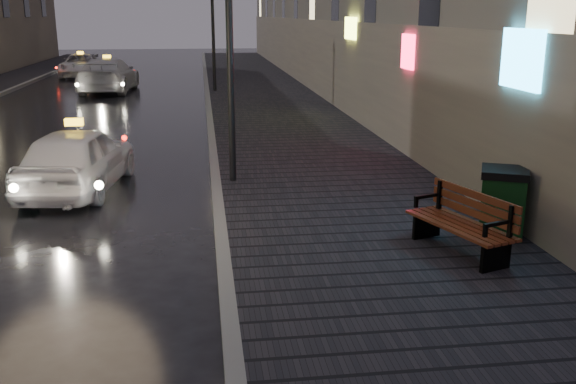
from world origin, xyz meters
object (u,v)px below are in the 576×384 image
object	(u,v)px
lamp_near	(229,12)
bench	(464,222)
lamp_far	(213,13)
taxi_near	(77,159)
taxi_mid	(108,75)
taxi_far	(81,65)
trash_bin	(502,201)

from	to	relation	value
lamp_near	bench	xyz separation A→B (m)	(3.07, -4.56, -2.89)
lamp_far	taxi_near	world-z (taller)	lamp_far
lamp_far	bench	world-z (taller)	lamp_far
lamp_near	lamp_far	distance (m)	16.00
lamp_far	taxi_near	bearing A→B (deg)	-101.05
taxi_mid	lamp_far	bearing A→B (deg)	167.61
taxi_mid	lamp_near	bearing A→B (deg)	109.15
taxi_far	taxi_near	bearing A→B (deg)	-83.12
lamp_far	taxi_near	size ratio (longest dim) A/B	1.35
lamp_far	taxi_mid	bearing A→B (deg)	163.78
trash_bin	taxi_mid	bearing A→B (deg)	137.03
lamp_far	taxi_far	size ratio (longest dim) A/B	1.16
taxi_near	taxi_far	world-z (taller)	taxi_near
lamp_near	taxi_mid	distance (m)	18.23
lamp_near	lamp_far	bearing A→B (deg)	90.00
trash_bin	taxi_far	size ratio (longest dim) A/B	0.23
lamp_near	trash_bin	distance (m)	6.22
lamp_near	taxi_mid	size ratio (longest dim) A/B	1.01
bench	taxi_far	distance (m)	31.30
lamp_near	lamp_far	xyz separation A→B (m)	(0.00, 16.00, 0.00)
taxi_near	lamp_far	bearing A→B (deg)	-93.23
trash_bin	taxi_far	world-z (taller)	taxi_far
lamp_near	lamp_far	world-z (taller)	same
lamp_near	taxi_far	distance (m)	26.18
lamp_near	taxi_near	distance (m)	4.19
lamp_far	taxi_mid	world-z (taller)	lamp_far
bench	taxi_mid	bearing A→B (deg)	90.83
taxi_mid	taxi_far	bearing A→B (deg)	-68.06
lamp_near	trash_bin	xyz separation A→B (m)	(3.95, -3.90, -2.81)
trash_bin	taxi_mid	world-z (taller)	taxi_mid
trash_bin	taxi_near	bearing A→B (deg)	174.87
bench	taxi_mid	distance (m)	23.30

